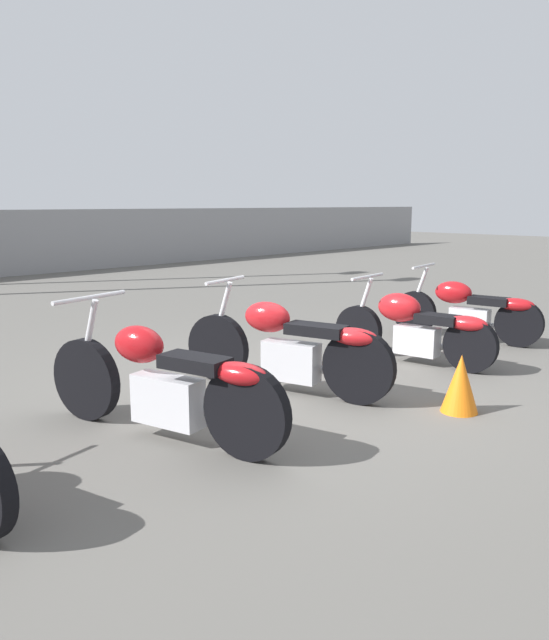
{
  "coord_description": "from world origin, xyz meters",
  "views": [
    {
      "loc": [
        -4.24,
        -3.95,
        1.76
      ],
      "look_at": [
        0.0,
        0.2,
        0.65
      ],
      "focal_mm": 35.0,
      "sensor_mm": 36.0,
      "label": 1
    }
  ],
  "objects_px": {
    "motorcycle_slot_2": "(289,347)",
    "motorcycle_slot_1": "(165,384)",
    "traffic_cone_far": "(460,383)",
    "motorcycle_slot_3": "(415,327)",
    "motorcycle_slot_4": "(469,310)"
  },
  "relations": [
    {
      "from": "motorcycle_slot_2",
      "to": "motorcycle_slot_1",
      "type": "bearing_deg",
      "value": 171.19
    },
    {
      "from": "traffic_cone_far",
      "to": "motorcycle_slot_1",
      "type": "bearing_deg",
      "value": 148.56
    },
    {
      "from": "motorcycle_slot_3",
      "to": "traffic_cone_far",
      "type": "xyz_separation_m",
      "value": [
        -1.18,
        -1.19,
        -0.15
      ]
    },
    {
      "from": "motorcycle_slot_1",
      "to": "traffic_cone_far",
      "type": "xyz_separation_m",
      "value": [
        2.12,
        -1.3,
        -0.18
      ]
    },
    {
      "from": "motorcycle_slot_2",
      "to": "motorcycle_slot_3",
      "type": "xyz_separation_m",
      "value": [
        1.78,
        -0.26,
        -0.03
      ]
    },
    {
      "from": "motorcycle_slot_2",
      "to": "motorcycle_slot_4",
      "type": "bearing_deg",
      "value": -16.54
    },
    {
      "from": "motorcycle_slot_1",
      "to": "motorcycle_slot_2",
      "type": "relative_size",
      "value": 1.04
    },
    {
      "from": "motorcycle_slot_2",
      "to": "traffic_cone_far",
      "type": "distance_m",
      "value": 1.57
    },
    {
      "from": "motorcycle_slot_1",
      "to": "motorcycle_slot_3",
      "type": "xyz_separation_m",
      "value": [
        3.3,
        -0.11,
        -0.03
      ]
    },
    {
      "from": "motorcycle_slot_2",
      "to": "traffic_cone_far",
      "type": "bearing_deg",
      "value": -81.92
    },
    {
      "from": "motorcycle_slot_3",
      "to": "traffic_cone_far",
      "type": "relative_size",
      "value": 3.82
    },
    {
      "from": "motorcycle_slot_1",
      "to": "motorcycle_slot_2",
      "type": "bearing_deg",
      "value": -7.34
    },
    {
      "from": "motorcycle_slot_1",
      "to": "traffic_cone_far",
      "type": "relative_size",
      "value": 4.42
    },
    {
      "from": "motorcycle_slot_3",
      "to": "motorcycle_slot_4",
      "type": "distance_m",
      "value": 1.51
    },
    {
      "from": "motorcycle_slot_2",
      "to": "traffic_cone_far",
      "type": "xyz_separation_m",
      "value": [
        0.6,
        -1.44,
        -0.18
      ]
    }
  ]
}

